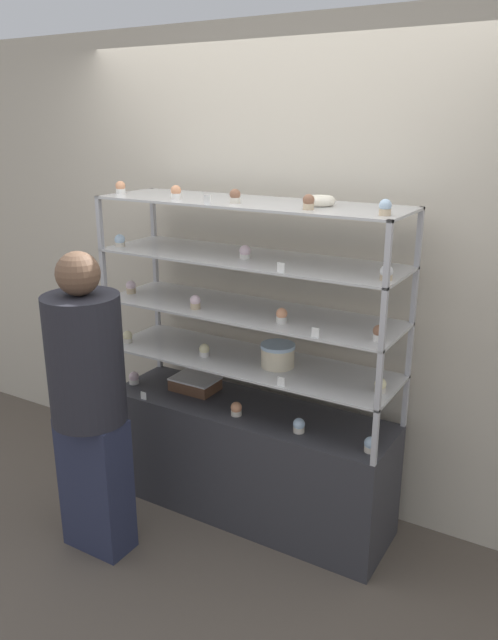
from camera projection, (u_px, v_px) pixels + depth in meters
name	position (u px, v px, depth m)	size (l,w,h in m)	color
ground_plane	(249.00, 510.00, 3.53)	(20.00, 20.00, 0.00)	brown
back_wall	(284.00, 273.00, 3.44)	(8.00, 0.05, 2.60)	beige
display_base	(249.00, 460.00, 3.43)	(1.57, 0.46, 0.64)	#333338
display_riser_lower	(249.00, 363.00, 3.25)	(1.57, 0.46, 0.27)	#B7B7BC
display_riser_middle	(249.00, 313.00, 3.17)	(1.57, 0.46, 0.27)	#B7B7BC
display_riser_upper	(249.00, 260.00, 3.09)	(1.57, 0.46, 0.27)	#B7B7BC
display_riser_top	(249.00, 204.00, 3.00)	(1.57, 0.46, 0.27)	#B7B7BC
layer_cake_centerpiece	(278.00, 355.00, 3.15)	(0.18, 0.18, 0.12)	beige
sheet_cake_frosted	(195.00, 384.00, 3.54)	(0.26, 0.18, 0.07)	brown
cupcake_0	(134.00, 378.00, 3.63)	(0.06, 0.06, 0.07)	white
cupcake_1	(236.00, 409.00, 3.24)	(0.06, 0.06, 0.07)	beige
cupcake_2	(299.00, 426.00, 3.06)	(0.06, 0.06, 0.07)	beige
cupcake_3	(370.00, 445.00, 2.88)	(0.06, 0.06, 0.07)	beige
price_tag_0	(143.00, 396.00, 3.42)	(0.04, 0.00, 0.04)	white
cupcake_4	(128.00, 337.00, 3.50)	(0.05, 0.05, 0.07)	beige
cupcake_5	(204.00, 350.00, 3.29)	(0.05, 0.05, 0.07)	white
cupcake_6	(380.00, 386.00, 2.86)	(0.05, 0.05, 0.07)	beige
price_tag_1	(281.00, 382.00, 2.93)	(0.04, 0.00, 0.04)	white
cupcake_7	(131.00, 287.00, 3.46)	(0.05, 0.05, 0.07)	#CCB28C
cupcake_8	(195.00, 302.00, 3.17)	(0.05, 0.05, 0.07)	#CCB28C
cupcake_9	(282.00, 316.00, 2.96)	(0.05, 0.05, 0.07)	white
cupcake_10	(379.00, 333.00, 2.72)	(0.05, 0.05, 0.07)	white
price_tag_2	(315.00, 333.00, 2.76)	(0.04, 0.00, 0.04)	white
cupcake_11	(120.00, 241.00, 3.33)	(0.06, 0.06, 0.07)	beige
cupcake_12	(245.00, 252.00, 3.04)	(0.06, 0.06, 0.07)	white
cupcake_13	(386.00, 273.00, 2.63)	(0.06, 0.06, 0.07)	#CCB28C
price_tag_3	(281.00, 268.00, 2.76)	(0.04, 0.00, 0.04)	white
cupcake_14	(121.00, 188.00, 3.28)	(0.05, 0.05, 0.07)	white
cupcake_15	(176.00, 192.00, 3.07)	(0.05, 0.05, 0.07)	white
cupcake_16	(235.00, 196.00, 2.91)	(0.05, 0.05, 0.07)	beige
cupcake_17	(309.00, 202.00, 2.71)	(0.05, 0.05, 0.07)	#CCB28C
cupcake_18	(385.00, 207.00, 2.54)	(0.05, 0.05, 0.07)	#CCB28C
price_tag_4	(207.00, 200.00, 2.87)	(0.04, 0.00, 0.04)	white
donut_glazed	(320.00, 201.00, 2.83)	(0.14, 0.14, 0.04)	#EFE5CC
customer_figure	(89.00, 399.00, 2.99)	(0.36, 0.36, 1.55)	#282D47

